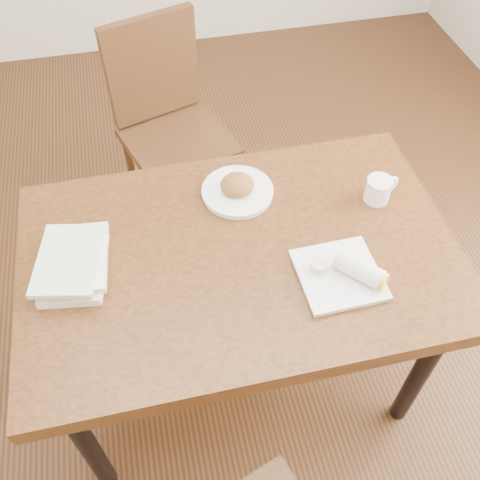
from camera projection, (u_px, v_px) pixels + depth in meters
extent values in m
cube|color=#472814|center=(240.00, 367.00, 2.16)|extent=(4.00, 5.00, 0.01)
cube|color=brown|center=(240.00, 257.00, 1.60)|extent=(1.29, 0.83, 0.06)
cylinder|color=black|center=(88.00, 445.00, 1.61)|extent=(0.06, 0.06, 0.69)
cylinder|color=black|center=(421.00, 371.00, 1.77)|extent=(0.06, 0.06, 0.69)
cylinder|color=black|center=(81.00, 279.00, 2.01)|extent=(0.06, 0.06, 0.69)
cylinder|color=black|center=(354.00, 231.00, 2.16)|extent=(0.06, 0.06, 0.69)
cylinder|color=#442813|center=(199.00, 148.00, 2.66)|extent=(0.04, 0.04, 0.45)
cylinder|color=#442813|center=(132.00, 174.00, 2.54)|extent=(0.04, 0.04, 0.45)
cylinder|color=#442813|center=(236.00, 192.00, 2.46)|extent=(0.04, 0.04, 0.45)
cylinder|color=#442813|center=(165.00, 222.00, 2.35)|extent=(0.04, 0.04, 0.45)
cube|color=#442813|center=(178.00, 142.00, 2.32)|extent=(0.53, 0.53, 0.04)
cube|color=#442813|center=(152.00, 68.00, 2.22)|extent=(0.39, 0.16, 0.45)
cylinder|color=white|center=(238.00, 193.00, 1.72)|extent=(0.23, 0.23, 0.01)
cylinder|color=white|center=(238.00, 190.00, 1.71)|extent=(0.23, 0.23, 0.01)
ellipsoid|color=#B27538|center=(238.00, 184.00, 1.69)|extent=(0.12, 0.12, 0.06)
cylinder|color=white|center=(378.00, 190.00, 1.68)|extent=(0.08, 0.08, 0.08)
torus|color=white|center=(390.00, 185.00, 1.69)|extent=(0.07, 0.03, 0.07)
cylinder|color=tan|center=(380.00, 181.00, 1.65)|extent=(0.07, 0.07, 0.01)
cylinder|color=#F2E5CC|center=(381.00, 181.00, 1.65)|extent=(0.05, 0.05, 0.00)
cube|color=white|center=(339.00, 276.00, 1.51)|extent=(0.23, 0.23, 0.01)
cube|color=white|center=(339.00, 274.00, 1.50)|extent=(0.23, 0.23, 0.01)
cylinder|color=white|center=(359.00, 269.00, 1.47)|extent=(0.14, 0.14, 0.06)
cylinder|color=yellow|center=(382.00, 281.00, 1.45)|extent=(0.05, 0.05, 0.05)
cylinder|color=silver|center=(319.00, 266.00, 1.50)|extent=(0.05, 0.05, 0.03)
cylinder|color=red|center=(320.00, 264.00, 1.49)|extent=(0.04, 0.04, 0.01)
cube|color=white|center=(75.00, 268.00, 1.52)|extent=(0.21, 0.27, 0.03)
cube|color=silver|center=(77.00, 259.00, 1.51)|extent=(0.19, 0.26, 0.02)
cube|color=#8FD7A2|center=(68.00, 260.00, 1.48)|extent=(0.22, 0.28, 0.02)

